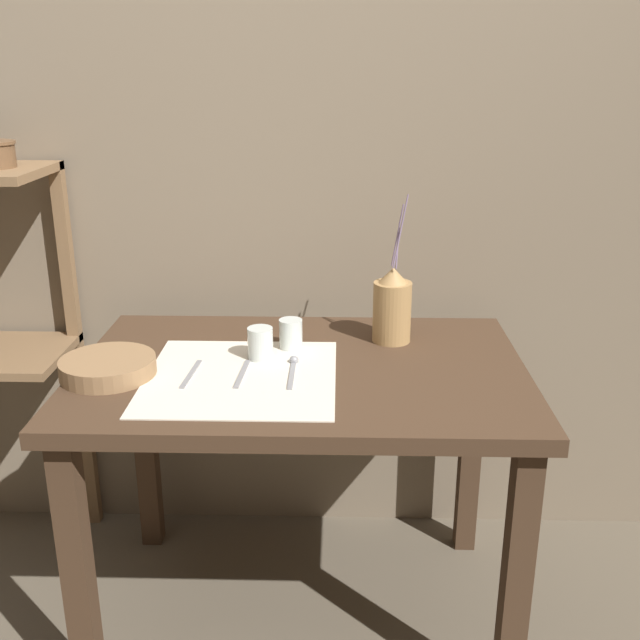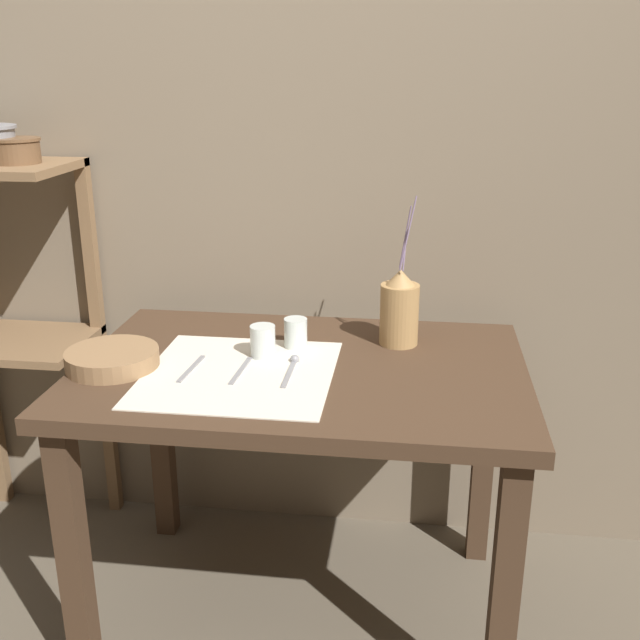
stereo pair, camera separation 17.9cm
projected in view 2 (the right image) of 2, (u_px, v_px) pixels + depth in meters
ground_plane at (303, 608)px, 2.10m from camera, size 12.00×12.00×0.00m
stone_wall_back at (326, 155)px, 2.16m from camera, size 7.00×0.06×2.40m
wooden_table at (302, 403)px, 1.90m from camera, size 1.11×0.75×0.74m
wooden_shelf_unit at (15, 286)px, 2.24m from camera, size 0.44×0.33×1.19m
linen_cloth at (239, 373)px, 1.81m from camera, size 0.45×0.47×0.00m
pitcher_with_flowers at (399, 310)px, 1.97m from camera, size 0.10×0.10×0.40m
wooden_bowl at (112, 359)px, 1.84m from camera, size 0.23×0.23×0.04m
glass_tumbler_near at (263, 341)px, 1.89m from camera, size 0.06×0.06×0.08m
glass_tumbler_far at (296, 333)px, 1.96m from camera, size 0.06×0.06×0.08m
fork_inner at (191, 368)px, 1.83m from camera, size 0.02×0.17×0.00m
knife_center at (241, 370)px, 1.81m from camera, size 0.02×0.17×0.00m
spoon_outer at (293, 364)px, 1.84m from camera, size 0.02×0.18×0.02m
metal_pot_small at (15, 149)px, 2.06m from camera, size 0.14×0.14×0.07m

